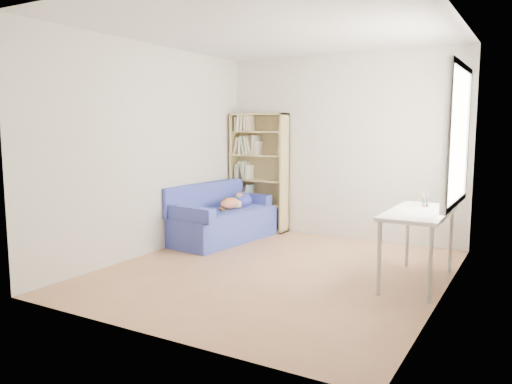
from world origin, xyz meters
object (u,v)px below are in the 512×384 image
(desk, at_px, (419,218))
(pen_cup, at_px, (425,201))
(sofa, at_px, (221,219))
(bookshelf, at_px, (259,177))

(desk, bearing_deg, pen_cup, 90.61)
(sofa, height_order, bookshelf, bookshelf)
(pen_cup, bearing_deg, bookshelf, 156.34)
(bookshelf, relative_size, pen_cup, 11.35)
(sofa, xyz_separation_m, pen_cup, (2.83, -0.32, 0.51))
(pen_cup, bearing_deg, desk, -89.39)
(sofa, bearing_deg, pen_cup, 0.22)
(sofa, bearing_deg, desk, -5.91)
(desk, xyz_separation_m, pen_cup, (-0.00, 0.31, 0.13))
(sofa, bearing_deg, bookshelf, 88.16)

